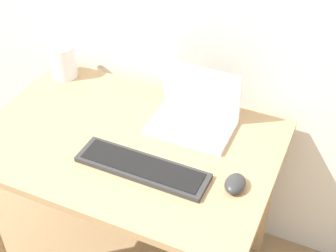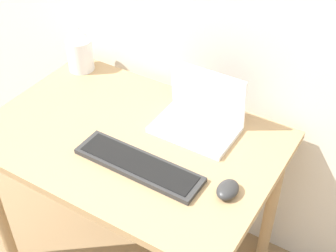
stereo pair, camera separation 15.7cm
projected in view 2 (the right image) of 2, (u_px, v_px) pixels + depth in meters
name	position (u px, v px, depth m)	size (l,w,h in m)	color
desk	(131.00, 157.00, 1.75)	(1.07, 0.71, 0.73)	tan
laptop	(199.00, 116.00, 1.70)	(0.30, 0.21, 0.22)	white
keyboard	(138.00, 165.00, 1.56)	(0.45, 0.13, 0.02)	#2D2D2D
mouse	(228.00, 190.00, 1.46)	(0.07, 0.09, 0.04)	#2D2D2D
vase	(79.00, 49.00, 1.98)	(0.11, 0.11, 0.20)	white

